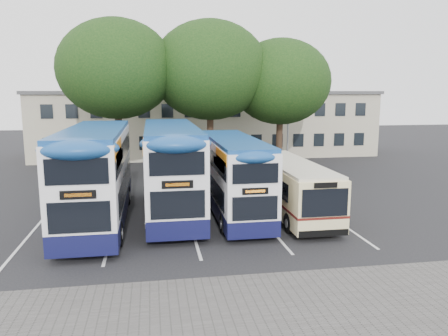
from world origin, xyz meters
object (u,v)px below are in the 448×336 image
tree_right (281,82)px  bus_dd_right (233,173)px  bus_single (290,184)px  tree_left (116,69)px  bus_dd_left (97,171)px  tree_mid (210,70)px  lamp_post (289,104)px  bus_dd_mid (171,165)px

tree_right → bus_dd_right: size_ratio=1.09×
bus_dd_right → bus_single: bus_dd_right is taller
tree_left → bus_dd_left: bearing=-91.2°
tree_left → tree_mid: 6.75m
lamp_post → bus_dd_right: (-7.44, -14.50, -2.95)m
bus_dd_right → bus_dd_left: bearing=-177.4°
bus_dd_left → bus_single: (9.41, -0.00, -0.96)m
tree_right → bus_single: bearing=-104.1°
lamp_post → tree_mid: tree_mid is taller
bus_dd_left → bus_dd_mid: (3.51, 1.18, -0.01)m
lamp_post → tree_mid: size_ratio=0.80×
tree_right → bus_dd_right: bearing=-116.5°
tree_mid → bus_single: 13.77m
lamp_post → bus_dd_left: size_ratio=0.84×
tree_mid → bus_dd_right: tree_mid is taller
bus_single → tree_left: bearing=128.4°
tree_mid → bus_dd_left: tree_mid is taller
bus_dd_left → lamp_post: bearing=46.6°
tree_left → bus_single: bearing=-51.6°
bus_dd_mid → bus_single: bus_dd_mid is taller
lamp_post → tree_left: size_ratio=0.81×
tree_mid → bus_dd_mid: (-3.47, -10.88, -5.22)m
tree_right → bus_dd_mid: size_ratio=0.95×
lamp_post → bus_dd_mid: 17.40m
tree_right → lamp_post: bearing=59.8°
tree_mid → tree_right: bearing=1.3°
lamp_post → bus_single: size_ratio=1.01×
bus_dd_mid → tree_right: bearing=50.9°
lamp_post → bus_dd_left: 20.54m
bus_dd_mid → bus_dd_right: bus_dd_mid is taller
tree_mid → bus_dd_left: bearing=-120.1°
tree_left → bus_single: (9.17, -11.56, -6.18)m
bus_dd_right → bus_single: (2.86, -0.30, -0.62)m
tree_right → bus_dd_mid: tree_right is taller
bus_dd_mid → bus_dd_right: (3.05, -0.88, -0.32)m
bus_single → tree_mid: bearing=101.4°
tree_left → bus_single: tree_left is taller
bus_dd_mid → tree_mid: bearing=72.3°
tree_left → bus_dd_right: (6.30, -11.26, -5.56)m
bus_dd_mid → bus_dd_right: size_ratio=1.15×
lamp_post → tree_left: (-13.74, -3.25, 2.61)m
tree_right → bus_dd_mid: 14.87m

